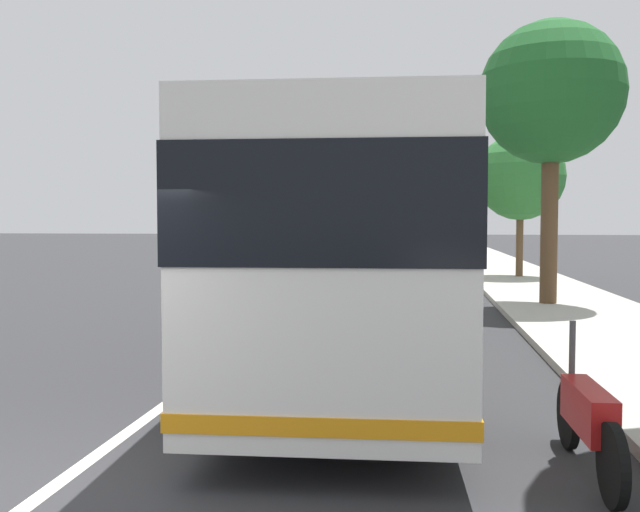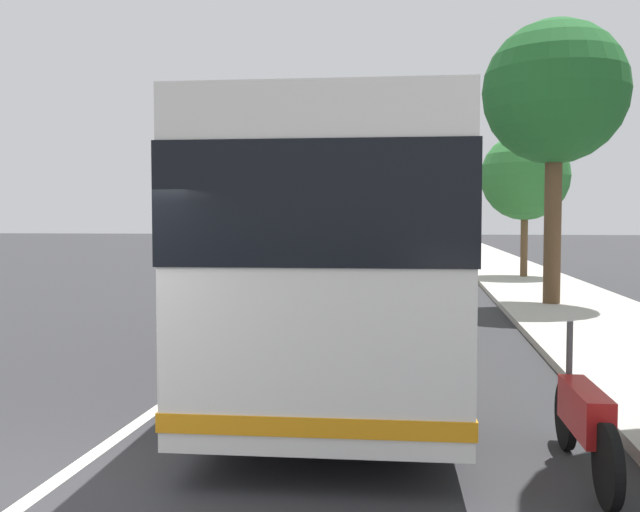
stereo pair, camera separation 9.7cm
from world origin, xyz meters
name	(u,v)px [view 2 (the right image)]	position (x,y,z in m)	size (l,w,h in m)	color
ground_plane	(32,498)	(0.00, 0.00, 0.00)	(220.00, 220.00, 0.00)	#2D2D30
sidewalk_curb	(604,325)	(10.00, -6.90, 0.07)	(110.00, 3.60, 0.14)	#B2ADA3
lane_divider_line	(281,321)	(10.00, 0.00, 0.00)	(110.00, 0.16, 0.01)	silver
coach_bus	(351,242)	(5.35, -2.04, 1.92)	(10.31, 3.05, 3.36)	silver
motorcycle_far_end	(584,420)	(1.20, -4.54, 0.49)	(2.11, 0.26, 1.28)	black
car_behind_bus	(411,245)	(38.28, -2.46, 0.73)	(4.24, 2.12, 1.56)	navy
car_ahead_same_lane	(386,263)	(19.95, -1.82, 0.72)	(4.32, 2.03, 1.49)	gold
roadside_tree_mid_block	(555,94)	(13.21, -6.40, 5.44)	(3.61, 3.61, 7.30)	brown
roadside_tree_far_block	(525,177)	(21.92, -6.94, 3.91)	(3.31, 3.31, 5.58)	brown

